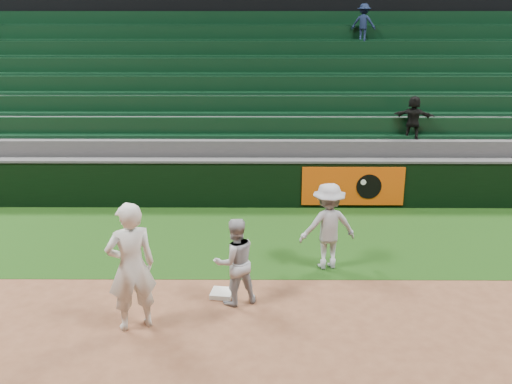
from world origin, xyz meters
TOP-DOWN VIEW (x-y plane):
  - ground at (0.00, 0.00)m, footprint 70.00×70.00m
  - foul_grass at (0.00, 3.00)m, footprint 36.00×4.20m
  - first_base at (-0.05, 0.28)m, footprint 0.43×0.43m
  - first_baseman at (-1.38, -0.78)m, footprint 0.91×0.78m
  - baserunner at (0.20, 0.03)m, footprint 0.92×0.83m
  - base_coach at (1.95, 1.47)m, footprint 1.22×0.85m
  - field_wall at (0.03, 5.20)m, footprint 36.00×0.45m
  - stadium_seating at (0.00, 8.97)m, footprint 36.00×5.95m

SIDE VIEW (x-z plane):
  - ground at x=0.00m, z-range 0.00..0.00m
  - foul_grass at x=0.00m, z-range 0.00..0.01m
  - first_base at x=-0.05m, z-range 0.00..0.08m
  - field_wall at x=0.03m, z-range 0.01..1.26m
  - baserunner at x=0.20m, z-range 0.00..1.55m
  - base_coach at x=1.95m, z-range 0.01..1.73m
  - first_baseman at x=-1.38m, z-range 0.00..2.11m
  - stadium_seating at x=0.00m, z-range -0.86..4.26m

